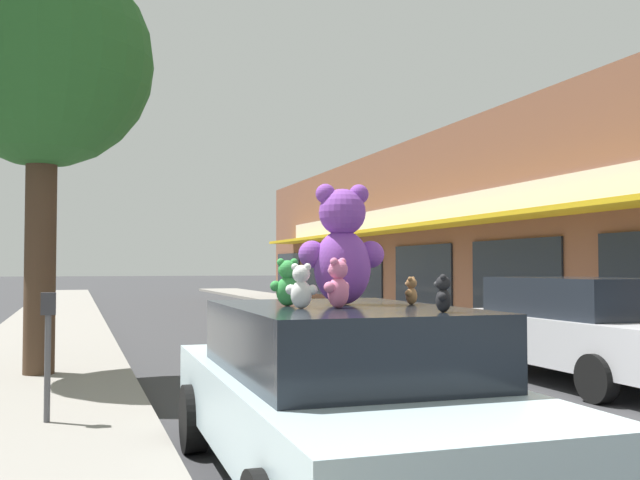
# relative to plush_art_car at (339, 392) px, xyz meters

# --- Properties ---
(ground_plane) EXTENTS (260.00, 260.00, 0.00)m
(ground_plane) POSITION_rel_plush_art_car_xyz_m (2.64, 0.16, -0.73)
(ground_plane) COLOR #333335
(plush_art_car) EXTENTS (2.06, 4.59, 1.37)m
(plush_art_car) POSITION_rel_plush_art_car_xyz_m (0.00, 0.00, 0.00)
(plush_art_car) COLOR #ADC6D1
(plush_art_car) RESTS_ON ground_plane
(teddy_bear_giant) EXTENTS (0.71, 0.46, 0.95)m
(teddy_bear_giant) POSITION_rel_plush_art_car_xyz_m (0.09, 0.16, 1.10)
(teddy_bear_giant) COLOR purple
(teddy_bear_giant) RESTS_ON plush_art_car
(teddy_bear_green) EXTENTS (0.27, 0.18, 0.36)m
(teddy_bear_green) POSITION_rel_plush_art_car_xyz_m (-0.37, 0.11, 0.82)
(teddy_bear_green) COLOR green
(teddy_bear_green) RESTS_ON plush_art_car
(teddy_bear_white) EXTENTS (0.24, 0.19, 0.32)m
(teddy_bear_white) POSITION_rel_plush_art_car_xyz_m (-0.37, -0.24, 0.80)
(teddy_bear_white) COLOR white
(teddy_bear_white) RESTS_ON plush_art_car
(teddy_bear_black) EXTENTS (0.14, 0.19, 0.25)m
(teddy_bear_black) POSITION_rel_plush_art_car_xyz_m (0.37, -0.94, 0.76)
(teddy_bear_black) COLOR black
(teddy_bear_black) RESTS_ON plush_art_car
(teddy_bear_brown) EXTENTS (0.15, 0.15, 0.22)m
(teddy_bear_brown) POSITION_rel_plush_art_car_xyz_m (0.61, -0.00, 0.75)
(teddy_bear_brown) COLOR olive
(teddy_bear_brown) RESTS_ON plush_art_car
(teddy_bear_pink) EXTENTS (0.26, 0.23, 0.36)m
(teddy_bear_pink) POSITION_rel_plush_art_car_xyz_m (-0.11, -0.27, 0.82)
(teddy_bear_pink) COLOR pink
(teddy_bear_pink) RESTS_ON plush_art_car
(parked_car_far_center) EXTENTS (1.96, 4.54, 1.51)m
(parked_car_far_center) POSITION_rel_plush_art_car_xyz_m (5.04, 3.53, 0.06)
(parked_car_far_center) COLOR #B7B7BC
(parked_car_far_center) RESTS_ON ground_plane
(street_tree) EXTENTS (3.15, 3.15, 6.11)m
(street_tree) POSITION_rel_plush_art_car_xyz_m (-2.37, 5.90, 3.90)
(street_tree) COLOR #473323
(street_tree) RESTS_ON sidewalk_near
(parking_meter) EXTENTS (0.14, 0.10, 1.27)m
(parking_meter) POSITION_rel_plush_art_car_xyz_m (-2.14, 2.48, 0.23)
(parking_meter) COLOR #4C4C51
(parking_meter) RESTS_ON sidewalk_near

